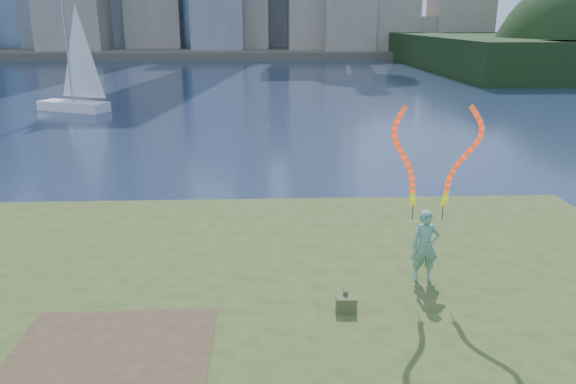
{
  "coord_description": "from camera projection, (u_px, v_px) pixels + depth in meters",
  "views": [
    {
      "loc": [
        0.3,
        -10.98,
        5.91
      ],
      "look_at": [
        0.82,
        1.0,
        2.22
      ],
      "focal_mm": 35.0,
      "sensor_mm": 36.0,
      "label": 1
    }
  ],
  "objects": [
    {
      "name": "ground",
      "position": [
        252.0,
        303.0,
        12.21
      ],
      "size": [
        320.0,
        320.0,
        0.0
      ],
      "primitive_type": "plane",
      "color": "#19253E",
      "rests_on": "ground"
    },
    {
      "name": "woman_with_ribbons",
      "position": [
        428.0,
        213.0,
        11.12
      ],
      "size": [
        1.99,
        0.38,
        3.89
      ],
      "rotation": [
        0.0,
        0.0,
        -0.06
      ],
      "color": "#157546",
      "rests_on": "grassy_knoll"
    },
    {
      "name": "sailboat",
      "position": [
        75.0,
        91.0,
        37.37
      ],
      "size": [
        5.13,
        3.46,
        7.92
      ],
      "rotation": [
        0.0,
        0.0,
        -0.42
      ],
      "color": "white",
      "rests_on": "ground"
    },
    {
      "name": "canvas_bag",
      "position": [
        346.0,
        303.0,
        10.27
      ],
      "size": [
        0.38,
        0.43,
        0.35
      ],
      "rotation": [
        0.0,
        0.0,
        -0.03
      ],
      "color": "#474E26",
      "rests_on": "grassy_knoll"
    },
    {
      "name": "far_shore",
      "position": [
        261.0,
        50.0,
        102.73
      ],
      "size": [
        320.0,
        40.0,
        1.2
      ],
      "primitive_type": "cube",
      "color": "#474234",
      "rests_on": "ground"
    },
    {
      "name": "dirt_patch",
      "position": [
        108.0,
        358.0,
        8.82
      ],
      "size": [
        3.2,
        3.0,
        0.02
      ],
      "primitive_type": "cube",
      "color": "#47331E",
      "rests_on": "grassy_knoll"
    },
    {
      "name": "grassy_knoll",
      "position": [
        250.0,
        349.0,
        9.92
      ],
      "size": [
        20.0,
        18.0,
        0.8
      ],
      "color": "#384719",
      "rests_on": "ground"
    }
  ]
}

